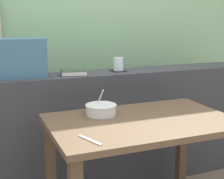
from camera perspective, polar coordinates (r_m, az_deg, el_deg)
The scene contains 9 objects.
outdoor_backdrop at distance 3.06m, azimuth -7.31°, elevation 14.28°, with size 4.80×0.08×2.80m, color #8EBC89.
dark_console_ledge at distance 2.55m, azimuth -2.82°, elevation -7.05°, with size 2.80×0.29×0.89m, color #38383D.
breakfast_table at distance 1.99m, azimuth 5.01°, elevation -8.27°, with size 1.07×0.69×0.71m.
coaster_square at distance 2.51m, azimuth 1.10°, elevation 3.20°, with size 0.10×0.10×0.01m, color black.
juice_glass at distance 2.51m, azimuth 1.11°, elevation 4.23°, with size 0.07×0.07×0.10m.
closed_book at distance 2.37m, azimuth -6.57°, elevation 2.90°, with size 0.21×0.18×0.03m.
throw_pillow at distance 2.31m, azimuth -15.09°, elevation 5.16°, with size 0.32×0.14×0.26m, color #426B84.
soup_bowl at distance 2.02m, azimuth -1.89°, elevation -3.44°, with size 0.19×0.19×0.16m.
fork_utensil at distance 1.63m, azimuth -3.79°, elevation -8.58°, with size 0.02×0.17×0.01m, color silver.
Camera 1 is at (-0.78, -1.73, 1.29)m, focal length 53.76 mm.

